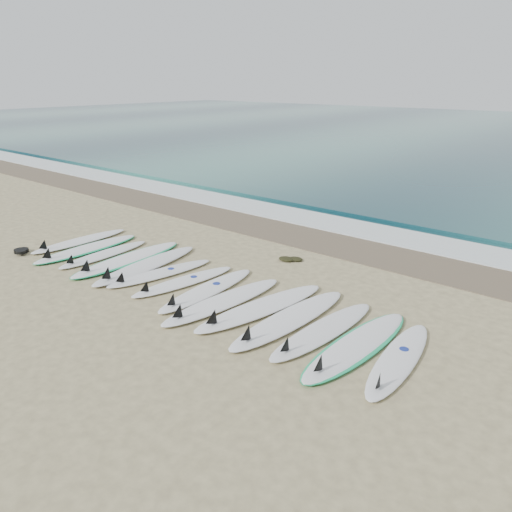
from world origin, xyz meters
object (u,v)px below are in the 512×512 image
Objects in this scene: surfboard_13 at (398,360)px; surfboard_7 at (205,290)px; surfboard_0 at (78,241)px; leash_coil at (21,251)px.

surfboard_7 is at bearing 172.53° from surfboard_13.
surfboard_13 is (8.29, -0.09, -0.00)m from surfboard_0.
surfboard_13 is at bearing 7.42° from leash_coil.
surfboard_7 reaches higher than surfboard_13.
surfboard_13 is at bearing -0.64° from surfboard_0.
surfboard_0 is 1.03× the size of surfboard_13.
surfboard_13 is 5.29× the size of leash_coil.
surfboard_0 is at bearing 73.90° from leash_coil.
leash_coil is (-4.84, -1.11, -0.01)m from surfboard_7.
surfboard_0 is 4.49m from surfboard_7.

